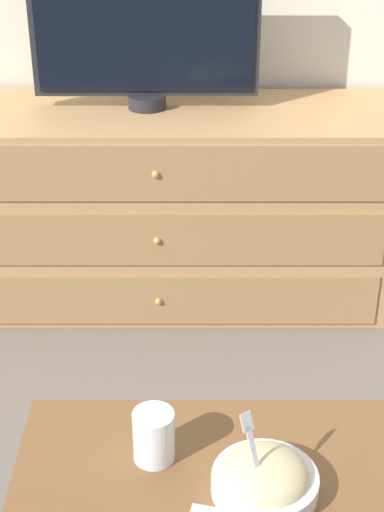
{
  "coord_description": "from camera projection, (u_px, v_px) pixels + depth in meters",
  "views": [
    {
      "loc": [
        0.11,
        -2.81,
        1.54
      ],
      "look_at": [
        0.1,
        -1.28,
        0.7
      ],
      "focal_mm": 55.0,
      "sensor_mm": 36.0,
      "label": 1
    }
  ],
  "objects": [
    {
      "name": "ground_plane",
      "position": [
        168.0,
        254.0,
        3.2
      ],
      "size": [
        12.0,
        12.0,
        0.0
      ],
      "primitive_type": "plane",
      "color": "#70665B"
    },
    {
      "name": "tv",
      "position": [
        147.0,
        27.0,
        2.52
      ],
      "size": [
        0.74,
        0.13,
        0.52
      ],
      "color": "#232328",
      "rests_on": "dresser"
    },
    {
      "name": "dresser",
      "position": [
        162.0,
        206.0,
        2.78
      ],
      "size": [
        1.62,
        0.53,
        0.7
      ],
      "color": "tan",
      "rests_on": "ground_plane"
    },
    {
      "name": "coffee_table",
      "position": [
        251.0,
        505.0,
        1.58
      ],
      "size": [
        0.96,
        0.53,
        0.39
      ],
      "color": "brown",
      "rests_on": "ground_plane"
    },
    {
      "name": "drink_cup",
      "position": [
        156.0,
        438.0,
        1.6
      ],
      "size": [
        0.09,
        0.09,
        0.11
      ],
      "color": "beige",
      "rests_on": "coffee_table"
    },
    {
      "name": "takeout_bowl",
      "position": [
        267.0,
        479.0,
        1.53
      ],
      "size": [
        0.21,
        0.21,
        0.18
      ],
      "color": "silver",
      "rests_on": "coffee_table"
    }
  ]
}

